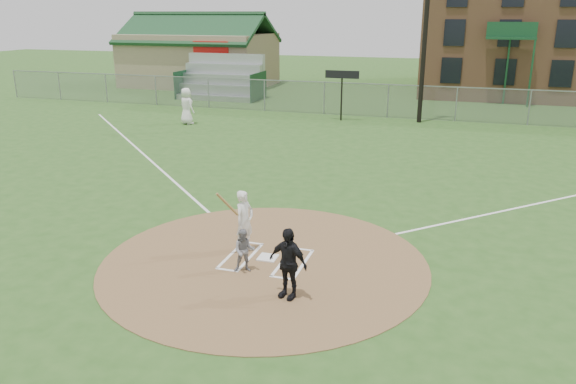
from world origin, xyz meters
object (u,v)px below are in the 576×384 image
(home_plate, at_px, (268,258))
(batter_at_plate, at_px, (244,221))
(ondeck_player, at_px, (187,106))
(umpire, at_px, (288,263))
(catcher, at_px, (244,251))

(home_plate, xyz_separation_m, batter_at_plate, (-0.74, 0.26, 0.84))
(ondeck_player, xyz_separation_m, batter_at_plate, (9.97, -15.88, -0.16))
(umpire, bearing_deg, catcher, 163.44)
(umpire, bearing_deg, home_plate, 138.34)
(catcher, xyz_separation_m, batter_at_plate, (-0.46, 1.16, 0.30))
(catcher, bearing_deg, batter_at_plate, 91.86)
(catcher, height_order, batter_at_plate, batter_at_plate)
(catcher, relative_size, umpire, 0.66)
(home_plate, xyz_separation_m, catcher, (-0.28, -0.90, 0.54))
(home_plate, relative_size, catcher, 0.44)
(home_plate, bearing_deg, catcher, -107.53)
(umpire, distance_m, batter_at_plate, 2.80)
(catcher, xyz_separation_m, ondeck_player, (-10.42, 17.04, 0.46))
(home_plate, relative_size, umpire, 0.29)
(batter_at_plate, bearing_deg, home_plate, -19.28)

